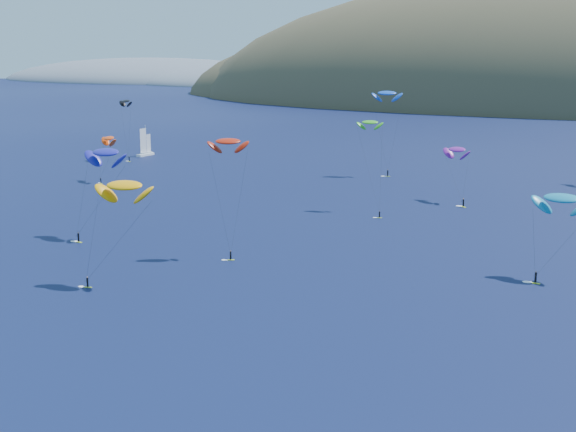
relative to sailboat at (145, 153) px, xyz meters
The scene contains 11 objects.
headland 655.11m from the sailboat, 121.96° to the left, with size 460.00×250.00×60.00m.
sailboat is the anchor object (origin of this frame).
kitesurfer_1 57.39m from the sailboat, 66.14° to the right, with size 8.69×9.87×15.18m.
kitesurfer_2 165.36m from the sailboat, 56.46° to the right, with size 10.70×9.56×19.79m.
kitesurfer_3 123.99m from the sailboat, 28.23° to the right, with size 10.71×13.64×23.37m.
kitesurfer_4 98.01m from the sailboat, ahead, with size 9.96×8.82×28.25m.
kitesurfer_5 189.21m from the sailboat, 32.83° to the right, with size 10.27×9.88×16.85m.
kitesurfer_6 131.91m from the sailboat, 17.17° to the right, with size 9.68×13.17×15.94m.
kitesurfer_9 150.85m from the sailboat, 49.09° to the right, with size 8.27×8.54×24.37m.
kitesurfer_10 129.55m from the sailboat, 58.87° to the right, with size 11.07×11.71×21.04m.
kitesurfer_12 22.78m from the sailboat, 89.25° to the right, with size 7.93×7.41×22.89m.
Camera 1 is at (74.06, -53.59, 40.33)m, focal length 50.00 mm.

